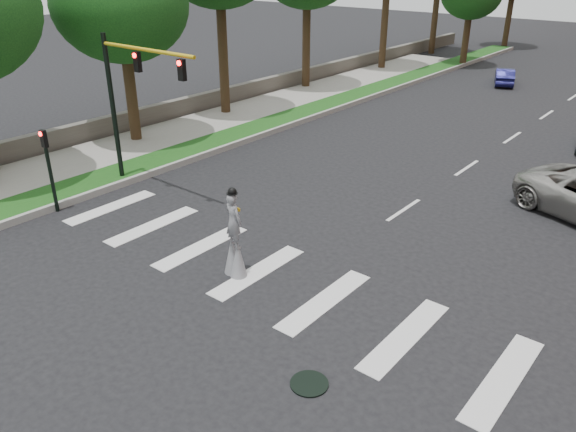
{
  "coord_description": "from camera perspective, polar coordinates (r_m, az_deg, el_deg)",
  "views": [
    {
      "loc": [
        8.96,
        -10.11,
        9.06
      ],
      "look_at": [
        -0.86,
        1.97,
        1.7
      ],
      "focal_mm": 35.0,
      "sensor_mm": 36.0,
      "label": 1
    }
  ],
  "objects": [
    {
      "name": "ground_plane",
      "position": [
        16.27,
        -2.04,
        -8.56
      ],
      "size": [
        160.0,
        160.0,
        0.0
      ],
      "primitive_type": "plane",
      "color": "black",
      "rests_on": "ground"
    },
    {
      "name": "grass_median",
      "position": [
        37.48,
        4.89,
        11.42
      ],
      "size": [
        2.0,
        60.0,
        0.25
      ],
      "primitive_type": "cube",
      "color": "#154513",
      "rests_on": "ground"
    },
    {
      "name": "median_curb",
      "position": [
        36.92,
        6.25,
        11.18
      ],
      "size": [
        0.2,
        60.0,
        0.28
      ],
      "primitive_type": "cube",
      "color": "#999893",
      "rests_on": "ground"
    },
    {
      "name": "sidewalk_left",
      "position": [
        32.18,
        -9.97,
        8.74
      ],
      "size": [
        4.0,
        60.0,
        0.18
      ],
      "primitive_type": "cube",
      "color": "gray",
      "rests_on": "ground"
    },
    {
      "name": "stone_wall",
      "position": [
        42.16,
        0.18,
        13.66
      ],
      "size": [
        0.5,
        56.0,
        1.1
      ],
      "primitive_type": "cube",
      "color": "#544F48",
      "rests_on": "ground"
    },
    {
      "name": "manhole",
      "position": [
        13.53,
        2.18,
        -16.65
      ],
      "size": [
        0.9,
        0.9,
        0.04
      ],
      "primitive_type": "cylinder",
      "color": "black",
      "rests_on": "ground"
    },
    {
      "name": "traffic_signal",
      "position": [
        23.39,
        -15.91,
        12.25
      ],
      "size": [
        5.3,
        0.23,
        6.2
      ],
      "color": "black",
      "rests_on": "ground"
    },
    {
      "name": "secondary_signal",
      "position": [
        22.67,
        -23.15,
        4.94
      ],
      "size": [
        0.25,
        0.21,
        3.23
      ],
      "color": "black",
      "rests_on": "ground"
    },
    {
      "name": "stilt_performer",
      "position": [
        16.99,
        -5.46,
        -2.59
      ],
      "size": [
        0.83,
        0.58,
        2.9
      ],
      "rotation": [
        0.0,
        0.0,
        2.96
      ],
      "color": "#302113",
      "rests_on": "ground"
    },
    {
      "name": "car_mid",
      "position": [
        45.99,
        21.15,
        13.08
      ],
      "size": [
        2.52,
        3.91,
        1.22
      ],
      "primitive_type": "imported",
      "rotation": [
        0.0,
        0.0,
        3.51
      ],
      "color": "#16164E",
      "rests_on": "ground"
    },
    {
      "name": "tree_1",
      "position": [
        29.48,
        -16.66,
        19.89
      ],
      "size": [
        6.46,
        6.46,
        9.55
      ],
      "color": "#302113",
      "rests_on": "ground"
    }
  ]
}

